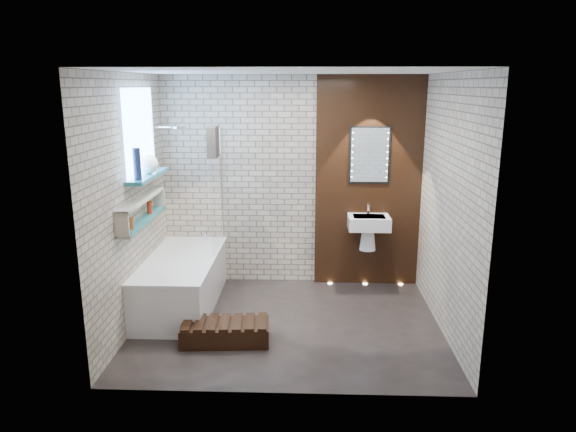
{
  "coord_description": "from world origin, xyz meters",
  "views": [
    {
      "loc": [
        0.2,
        -5.19,
        2.48
      ],
      "look_at": [
        0.0,
        0.15,
        1.15
      ],
      "focal_mm": 33.0,
      "sensor_mm": 36.0,
      "label": 1
    }
  ],
  "objects_px": {
    "bathtub": "(182,282)",
    "bath_screen": "(217,190)",
    "walnut_step": "(225,333)",
    "led_mirror": "(370,155)",
    "washbasin": "(369,227)"
  },
  "relations": [
    {
      "from": "bathtub",
      "to": "walnut_step",
      "type": "relative_size",
      "value": 2.03
    },
    {
      "from": "bathtub",
      "to": "walnut_step",
      "type": "xyz_separation_m",
      "value": [
        0.62,
        -0.87,
        -0.2
      ]
    },
    {
      "from": "walnut_step",
      "to": "led_mirror",
      "type": "bearing_deg",
      "value": 46.82
    },
    {
      "from": "washbasin",
      "to": "bath_screen",
      "type": "bearing_deg",
      "value": -174.22
    },
    {
      "from": "bath_screen",
      "to": "led_mirror",
      "type": "distance_m",
      "value": 1.89
    },
    {
      "from": "washbasin",
      "to": "led_mirror",
      "type": "bearing_deg",
      "value": 90.0
    },
    {
      "from": "led_mirror",
      "to": "walnut_step",
      "type": "xyz_separation_m",
      "value": [
        -1.55,
        -1.65,
        -1.55
      ]
    },
    {
      "from": "bath_screen",
      "to": "walnut_step",
      "type": "relative_size",
      "value": 1.63
    },
    {
      "from": "washbasin",
      "to": "walnut_step",
      "type": "xyz_separation_m",
      "value": [
        -1.55,
        -1.49,
        -0.69
      ]
    },
    {
      "from": "bathtub",
      "to": "walnut_step",
      "type": "height_order",
      "value": "bathtub"
    },
    {
      "from": "bathtub",
      "to": "led_mirror",
      "type": "relative_size",
      "value": 2.49
    },
    {
      "from": "bathtub",
      "to": "walnut_step",
      "type": "bearing_deg",
      "value": -54.28
    },
    {
      "from": "bathtub",
      "to": "led_mirror",
      "type": "bearing_deg",
      "value": 19.78
    },
    {
      "from": "bathtub",
      "to": "bath_screen",
      "type": "bearing_deg",
      "value": 51.1
    },
    {
      "from": "washbasin",
      "to": "led_mirror",
      "type": "height_order",
      "value": "led_mirror"
    }
  ]
}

